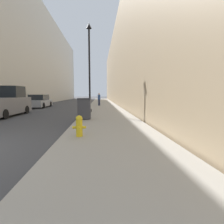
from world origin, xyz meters
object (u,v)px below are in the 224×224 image
(trash_bin, at_px, (84,108))
(parked_sedan_near, at_px, (39,102))
(fire_hydrant, at_px, (79,125))
(pedestrian_on_sidewalk, at_px, (99,99))
(pickup_truck, at_px, (3,103))
(lamppost, at_px, (89,60))

(trash_bin, distance_m, parked_sedan_near, 12.66)
(fire_hydrant, distance_m, pedestrian_on_sidewalk, 15.83)
(pickup_truck, relative_size, parked_sedan_near, 1.15)
(fire_hydrant, height_order, pedestrian_on_sidewalk, pedestrian_on_sidewalk)
(trash_bin, xyz_separation_m, pedestrian_on_sidewalk, (0.78, 11.69, 0.15))
(pickup_truck, xyz_separation_m, pedestrian_on_sidewalk, (6.88, 8.63, -0.00))
(pickup_truck, distance_m, pedestrian_on_sidewalk, 11.04)
(parked_sedan_near, distance_m, pedestrian_on_sidewalk, 7.07)
(lamppost, distance_m, pickup_truck, 7.11)
(lamppost, bearing_deg, fire_hydrant, -89.32)
(fire_hydrant, relative_size, pickup_truck, 0.14)
(fire_hydrant, relative_size, lamppost, 0.11)
(trash_bin, xyz_separation_m, pickup_truck, (-6.10, 3.06, 0.15))
(fire_hydrant, xyz_separation_m, trash_bin, (-0.18, 4.12, 0.24))
(trash_bin, height_order, pedestrian_on_sidewalk, pedestrian_on_sidewalk)
(pickup_truck, relative_size, pedestrian_on_sidewalk, 3.42)
(parked_sedan_near, bearing_deg, lamppost, -47.65)
(pickup_truck, bearing_deg, pedestrian_on_sidewalk, 51.42)
(pickup_truck, distance_m, parked_sedan_near, 7.96)
(pickup_truck, bearing_deg, trash_bin, -26.67)
(pedestrian_on_sidewalk, bearing_deg, lamppost, -95.22)
(parked_sedan_near, bearing_deg, fire_hydrant, -66.98)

